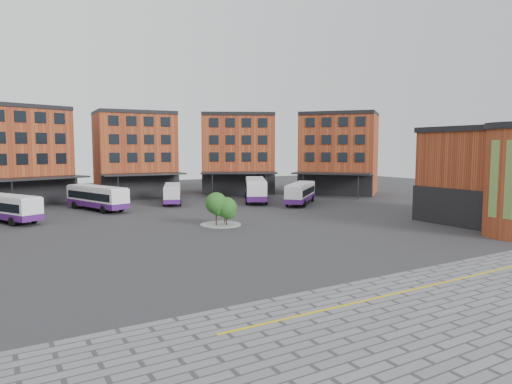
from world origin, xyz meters
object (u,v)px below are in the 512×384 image
tree_island (222,208)px  bus_f (300,193)px  bus_b (5,207)px  bus_e (256,189)px  bus_d (172,193)px  bus_c (97,197)px

tree_island → bus_f: size_ratio=0.45×
tree_island → bus_b: (-19.79, 14.81, -0.28)m
bus_b → bus_e: bus_e is taller
bus_d → bus_f: size_ratio=1.05×
bus_d → bus_e: (12.03, -4.08, 0.39)m
bus_c → tree_island: bearing=-84.2°
tree_island → bus_c: (-8.86, 19.60, -0.20)m
tree_island → bus_d: bearing=83.7°
bus_c → bus_e: 23.36m
bus_d → bus_f: 19.09m
bus_b → bus_c: (10.93, 4.80, 0.08)m
bus_b → bus_c: size_ratio=0.93×
tree_island → bus_b: tree_island is taller
bus_b → bus_f: size_ratio=1.11×
tree_island → bus_c: tree_island is taller
bus_c → bus_d: size_ratio=1.14×
tree_island → bus_f: 21.67m
bus_b → bus_f: bearing=-32.4°
tree_island → bus_e: tree_island is taller
bus_e → bus_b: bearing=-147.2°
bus_b → bus_f: bus_f is taller
tree_island → bus_f: tree_island is taller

